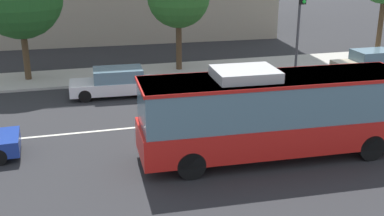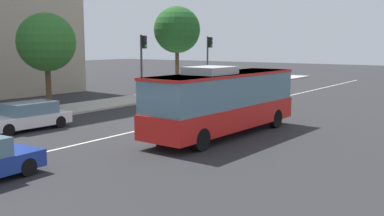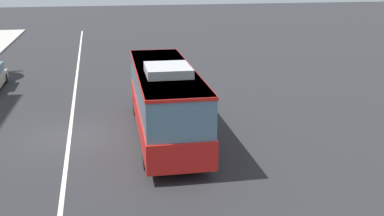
% 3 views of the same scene
% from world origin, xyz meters
% --- Properties ---
extents(ground_plane, '(160.00, 160.00, 0.00)m').
position_xyz_m(ground_plane, '(0.00, 0.00, 0.00)').
color(ground_plane, '#28282B').
extents(lane_centre_line, '(76.00, 0.16, 0.01)m').
position_xyz_m(lane_centre_line, '(0.00, 0.00, 0.01)').
color(lane_centre_line, silver).
rests_on(lane_centre_line, ground_plane).
extents(transit_bus, '(10.09, 2.87, 3.46)m').
position_xyz_m(transit_bus, '(-0.79, -4.25, 1.81)').
color(transit_bus, red).
rests_on(transit_bus, ground_plane).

